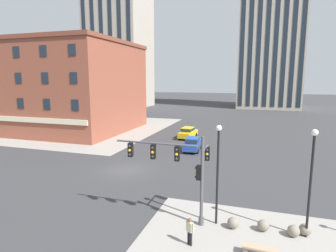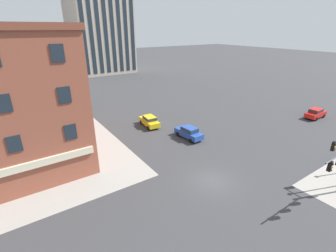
{
  "view_description": "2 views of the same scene",
  "coord_description": "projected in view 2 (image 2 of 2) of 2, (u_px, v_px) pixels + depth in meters",
  "views": [
    {
      "loc": [
        12.18,
        -24.1,
        8.83
      ],
      "look_at": [
        3.07,
        4.0,
        3.91
      ],
      "focal_mm": 30.21,
      "sensor_mm": 36.0,
      "label": 1
    },
    {
      "loc": [
        -15.45,
        -14.61,
        14.59
      ],
      "look_at": [
        1.26,
        9.98,
        2.43
      ],
      "focal_mm": 25.84,
      "sensor_mm": 36.0,
      "label": 2
    }
  ],
  "objects": [
    {
      "name": "car_cross_eastbound",
      "position": [
        316.0,
        113.0,
        41.64
      ],
      "size": [
        4.43,
        1.95,
        1.68
      ],
      "color": "red",
      "rests_on": "ground"
    },
    {
      "name": "ground_plane",
      "position": [
        212.0,
        181.0,
        24.75
      ],
      "size": [
        320.0,
        320.0,
        0.0
      ],
      "primitive_type": "plane",
      "color": "#38383A"
    },
    {
      "name": "car_main_northbound_far",
      "position": [
        189.0,
        132.0,
        34.02
      ],
      "size": [
        2.07,
        4.49,
        1.68
      ],
      "color": "#23479E",
      "rests_on": "ground"
    },
    {
      "name": "car_main_northbound_near",
      "position": [
        149.0,
        121.0,
        38.19
      ],
      "size": [
        2.17,
        4.53,
        1.68
      ],
      "color": "gold",
      "rests_on": "ground"
    }
  ]
}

